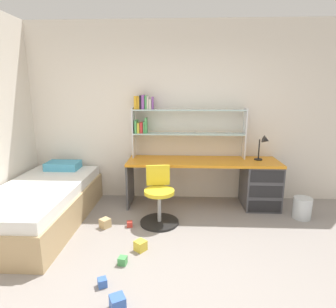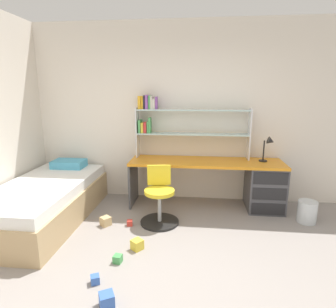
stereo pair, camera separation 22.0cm
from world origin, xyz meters
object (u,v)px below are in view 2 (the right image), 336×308
swivel_chair (159,201)px  desk (247,182)px  toy_block_red_0 (130,223)px  toy_block_yellow_2 (137,245)px  bed_platform (45,201)px  toy_block_green_3 (118,259)px  toy_block_blue_5 (107,300)px  bookshelf_hutch (176,121)px  waste_bin (307,212)px  desk_lamp (269,145)px  toy_block_blue_1 (95,279)px  toy_block_natural_4 (106,221)px

swivel_chair → desk: bearing=26.4°
toy_block_red_0 → toy_block_yellow_2: 0.59m
bed_platform → toy_block_green_3: bed_platform is taller
desk → toy_block_blue_5: desk is taller
bookshelf_hutch → waste_bin: bookshelf_hutch is taller
desk_lamp → bed_platform: (-3.10, -0.75, -0.71)m
toy_block_green_3 → desk: bearing=45.4°
toy_block_blue_1 → toy_block_green_3: 0.35m
desk_lamp → toy_block_natural_4: size_ratio=3.27×
toy_block_yellow_2 → toy_block_blue_5: 0.86m
desk → bed_platform: bearing=-165.6°
waste_bin → toy_block_green_3: (-2.30, -1.17, -0.11)m
toy_block_red_0 → toy_block_blue_1: 1.14m
toy_block_blue_1 → toy_block_blue_5: bearing=-52.5°
toy_block_yellow_2 → desk: bearing=43.0°
toy_block_natural_4 → toy_block_green_3: bearing=-63.3°
waste_bin → swivel_chair: bearing=-173.8°
toy_block_red_0 → waste_bin: bearing=8.7°
desk_lamp → toy_block_green_3: 2.61m
swivel_chair → waste_bin: (1.99, 0.21, -0.15)m
swivel_chair → toy_block_natural_4: 0.76m
bed_platform → desk_lamp: bearing=13.7°
desk → waste_bin: size_ratio=7.63×
toy_block_red_0 → toy_block_yellow_2: (0.22, -0.54, 0.02)m
bookshelf_hutch → toy_block_green_3: bearing=-104.6°
desk → desk_lamp: size_ratio=5.96×
waste_bin → toy_block_yellow_2: waste_bin is taller
desk → toy_block_blue_1: desk is taller
toy_block_yellow_2 → bed_platform: bearing=157.4°
swivel_chair → bed_platform: swivel_chair is taller
toy_block_blue_1 → toy_block_green_3: (0.12, 0.33, 0.00)m
toy_block_red_0 → toy_block_green_3: toy_block_green_3 is taller
swivel_chair → toy_block_blue_1: 1.38m
desk → toy_block_green_3: 2.24m
toy_block_green_3 → toy_block_natural_4: toy_block_natural_4 is taller
desk_lamp → waste_bin: 1.04m
desk → swivel_chair: 1.39m
desk → toy_block_natural_4: size_ratio=19.48×
toy_block_red_0 → toy_block_blue_1: bearing=-92.2°
desk → toy_block_green_3: bearing=-134.6°
toy_block_yellow_2 → toy_block_green_3: size_ratio=1.39×
swivel_chair → bookshelf_hutch: bearing=79.4°
desk → toy_block_natural_4: desk is taller
swivel_chair → bed_platform: bearing=-176.3°
waste_bin → bed_platform: bearing=-174.9°
desk_lamp → swivel_chair: 1.79m
bed_platform → toy_block_red_0: 1.22m
toy_block_green_3 → waste_bin: bearing=27.0°
bed_platform → toy_block_natural_4: (0.87, -0.07, -0.21)m
bookshelf_hutch → desk_lamp: size_ratio=4.55×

